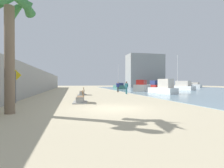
# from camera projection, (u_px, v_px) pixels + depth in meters

# --- Properties ---
(ground_plane) EXTENTS (120.00, 120.00, 0.00)m
(ground_plane) POSITION_uv_depth(u_px,v_px,m) (88.00, 93.00, 28.70)
(ground_plane) COLOR #C6B793
(seawall) EXTENTS (0.80, 64.00, 3.57)m
(seawall) POSITION_uv_depth(u_px,v_px,m) (38.00, 81.00, 27.05)
(seawall) COLOR #9E9E99
(seawall) RESTS_ON ground
(water_bay) EXTENTS (36.00, 68.00, 0.04)m
(water_bay) POSITION_uv_depth(u_px,v_px,m) (215.00, 91.00, 33.92)
(water_bay) COLOR #7A99A8
(water_bay) RESTS_ON ground
(palm_tree) EXTENTS (2.69, 2.72, 6.67)m
(palm_tree) POSITION_uv_depth(u_px,v_px,m) (9.00, 19.00, 9.28)
(palm_tree) COLOR #7A6651
(palm_tree) RESTS_ON ground
(bench_near) EXTENTS (1.27, 2.19, 0.98)m
(bench_near) POSITION_uv_depth(u_px,v_px,m) (80.00, 100.00, 14.38)
(bench_near) COLOR #9E9E99
(bench_near) RESTS_ON ground
(bench_far) EXTENTS (1.27, 2.18, 0.98)m
(bench_far) POSITION_uv_depth(u_px,v_px,m) (82.00, 93.00, 23.23)
(bench_far) COLOR #9E9E99
(bench_far) RESTS_ON ground
(person_walking) EXTENTS (0.41, 0.39, 1.76)m
(person_walking) POSITION_uv_depth(u_px,v_px,m) (126.00, 87.00, 24.83)
(person_walking) COLOR teal
(person_walking) RESTS_ON ground
(person_standing) EXTENTS (0.51, 0.27, 1.69)m
(person_standing) POSITION_uv_depth(u_px,v_px,m) (118.00, 86.00, 29.87)
(person_standing) COLOR #333338
(person_standing) RESTS_ON ground
(boat_nearest) EXTENTS (4.80, 5.66, 1.63)m
(boat_nearest) POSITION_uv_depth(u_px,v_px,m) (192.00, 85.00, 54.69)
(boat_nearest) COLOR white
(boat_nearest) RESTS_ON water_bay
(boat_far_right) EXTENTS (2.31, 5.27, 2.08)m
(boat_far_right) POSITION_uv_depth(u_px,v_px,m) (163.00, 88.00, 25.59)
(boat_far_right) COLOR white
(boat_far_right) RESTS_ON water_bay
(boat_distant) EXTENTS (3.57, 7.21, 7.43)m
(boat_distant) POSITION_uv_depth(u_px,v_px,m) (180.00, 86.00, 38.17)
(boat_distant) COLOR white
(boat_distant) RESTS_ON water_bay
(boat_mid_bay) EXTENTS (2.22, 8.09, 6.35)m
(boat_mid_bay) POSITION_uv_depth(u_px,v_px,m) (119.00, 86.00, 47.15)
(boat_mid_bay) COLOR #337060
(boat_mid_bay) RESTS_ON water_bay
(boat_outer) EXTENTS (5.89, 7.81, 2.06)m
(boat_outer) POSITION_uv_depth(u_px,v_px,m) (142.00, 87.00, 34.25)
(boat_outer) COLOR beige
(boat_outer) RESTS_ON water_bay
(boat_far_left) EXTENTS (2.85, 5.69, 2.14)m
(boat_far_left) POSITION_uv_depth(u_px,v_px,m) (153.00, 85.00, 51.94)
(boat_far_left) COLOR red
(boat_far_left) RESTS_ON water_bay
(pedestrian_sign) EXTENTS (0.85, 0.08, 2.63)m
(pedestrian_sign) POSITION_uv_depth(u_px,v_px,m) (16.00, 82.00, 14.07)
(pedestrian_sign) COLOR slate
(pedestrian_sign) RESTS_ON ground
(harbor_building) EXTENTS (12.00, 6.00, 10.97)m
(harbor_building) POSITION_uv_depth(u_px,v_px,m) (145.00, 71.00, 60.68)
(harbor_building) COLOR gray
(harbor_building) RESTS_ON ground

